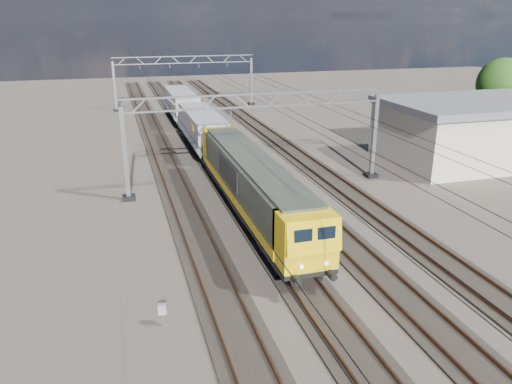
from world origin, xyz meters
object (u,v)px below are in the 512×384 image
object	(u,v)px
locomotive	(252,183)
trackside_cabinet	(162,310)
hopper_wagon_lead	(202,128)
tree_far	(507,86)
catenary_gantry_far	(185,80)
industrial_shed	(489,129)
catenary_gantry_mid	(258,137)
hopper_wagon_mid	(181,104)

from	to	relation	value
locomotive	trackside_cabinet	size ratio (longest dim) A/B	20.45
hopper_wagon_lead	trackside_cabinet	size ratio (longest dim) A/B	12.60
hopper_wagon_lead	tree_far	distance (m)	32.54
catenary_gantry_far	industrial_shed	size ratio (longest dim) A/B	1.07
catenary_gantry_mid	hopper_wagon_mid	bearing A→B (deg)	94.35
catenary_gantry_far	trackside_cabinet	distance (m)	52.87
industrial_shed	trackside_cabinet	bearing A→B (deg)	-149.67
catenary_gantry_far	hopper_wagon_lead	bearing A→B (deg)	-94.78
trackside_cabinet	locomotive	bearing A→B (deg)	65.11
hopper_wagon_lead	tree_far	size ratio (longest dim) A/B	1.59
tree_far	catenary_gantry_far	bearing A→B (deg)	139.15
locomotive	tree_far	xyz separation A→B (m)	(32.32, 15.39, 2.89)
catenary_gantry_mid	industrial_shed	distance (m)	22.12
hopper_wagon_lead	trackside_cabinet	world-z (taller)	hopper_wagon_lead
catenary_gantry_far	tree_far	bearing A→B (deg)	-40.85
hopper_wagon_mid	catenary_gantry_mid	bearing A→B (deg)	-85.65
locomotive	trackside_cabinet	xyz separation A→B (m)	(-6.82, -10.42, -1.56)
hopper_wagon_mid	tree_far	world-z (taller)	tree_far
catenary_gantry_mid	hopper_wagon_mid	world-z (taller)	catenary_gantry_mid
locomotive	hopper_wagon_mid	distance (m)	31.90
industrial_shed	tree_far	xyz separation A→B (m)	(8.32, 7.79, 2.49)
locomotive	hopper_wagon_lead	bearing A→B (deg)	90.00
catenary_gantry_far	hopper_wagon_lead	size ratio (longest dim) A/B	1.53
hopper_wagon_mid	industrial_shed	size ratio (longest dim) A/B	0.70
tree_far	locomotive	bearing A→B (deg)	-154.53
trackside_cabinet	tree_far	size ratio (longest dim) A/B	0.13
locomotive	hopper_wagon_mid	world-z (taller)	locomotive
locomotive	industrial_shed	xyz separation A→B (m)	(24.00, 7.61, 0.40)
locomotive	industrial_shed	distance (m)	25.18
catenary_gantry_mid	hopper_wagon_lead	world-z (taller)	catenary_gantry_mid
locomotive	hopper_wagon_lead	world-z (taller)	locomotive
industrial_shed	catenary_gantry_far	bearing A→B (deg)	122.91
locomotive	hopper_wagon_lead	xyz separation A→B (m)	(-0.00, 17.70, -0.09)
hopper_wagon_mid	hopper_wagon_lead	bearing A→B (deg)	-90.00
tree_far	trackside_cabinet	bearing A→B (deg)	-146.59
catenary_gantry_far	hopper_wagon_lead	xyz separation A→B (m)	(-2.00, -23.91, -1.67)
industrial_shed	tree_far	bearing A→B (deg)	43.12
catenary_gantry_mid	tree_far	xyz separation A→B (m)	(30.32, 9.79, 1.31)
tree_far	hopper_wagon_lead	bearing A→B (deg)	175.93
catenary_gantry_far	industrial_shed	bearing A→B (deg)	-57.09
hopper_wagon_mid	trackside_cabinet	world-z (taller)	hopper_wagon_mid
hopper_wagon_mid	tree_far	size ratio (longest dim) A/B	1.59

